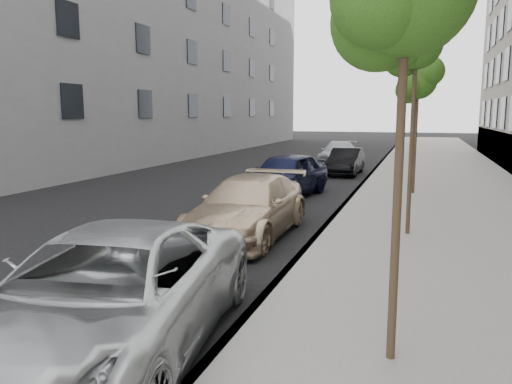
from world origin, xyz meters
The scene contains 9 objects.
sidewalk centered at (4.30, 24.00, 0.07)m, with size 6.40×72.00×0.14m, color gray.
curb centered at (1.18, 24.00, 0.07)m, with size 0.15×72.00×0.14m, color #9E9B93.
tree_mid centered at (3.23, 8.00, 4.54)m, with size 1.57×1.37×5.19m.
tree_far centered at (3.23, 14.50, 4.11)m, with size 1.65×1.45×4.79m.
minivan centered at (-0.14, 0.75, 0.77)m, with size 2.56×5.56×1.55m, color silver.
suv centered at (-0.52, 7.10, 0.73)m, with size 2.03×5.00×1.45m, color #CCB291.
sedan_blue centered at (-1.18, 13.06, 0.80)m, with size 1.88×4.67×1.59m, color black.
sedan_black centered at (-0.10, 20.49, 0.65)m, with size 1.37×3.93×1.29m, color black.
sedan_rear centered at (-1.25, 25.34, 0.66)m, with size 1.86×4.58×1.33m, color #93959A.
Camera 1 is at (3.43, -4.20, 2.98)m, focal length 35.00 mm.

